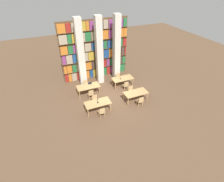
% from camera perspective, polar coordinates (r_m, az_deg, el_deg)
% --- Properties ---
extents(ground_plane, '(40.00, 40.00, 0.00)m').
position_cam_1_polar(ground_plane, '(14.75, -0.19, -2.00)').
color(ground_plane, brown).
extents(bookshelf_bank, '(6.40, 0.35, 5.50)m').
position_cam_1_polar(bookshelf_bank, '(16.70, -5.49, 12.93)').
color(bookshelf_bank, brown).
rests_on(bookshelf_bank, ground_plane).
extents(pillar_left, '(0.56, 0.56, 6.00)m').
position_cam_1_polar(pillar_left, '(15.16, -10.19, 11.56)').
color(pillar_left, beige).
rests_on(pillar_left, ground_plane).
extents(pillar_center, '(0.56, 0.56, 6.00)m').
position_cam_1_polar(pillar_center, '(15.55, -4.19, 12.61)').
color(pillar_center, beige).
rests_on(pillar_center, ground_plane).
extents(pillar_right, '(0.56, 0.56, 6.00)m').
position_cam_1_polar(pillar_right, '(16.11, 1.50, 13.47)').
color(pillar_right, beige).
rests_on(pillar_right, ground_plane).
extents(reading_table_0, '(1.91, 0.93, 0.78)m').
position_cam_1_polar(reading_table_0, '(12.98, -4.68, -4.10)').
color(reading_table_0, tan).
rests_on(reading_table_0, ground_plane).
extents(chair_0, '(0.42, 0.40, 0.87)m').
position_cam_1_polar(chair_0, '(12.58, -3.38, -6.83)').
color(chair_0, tan).
rests_on(chair_0, ground_plane).
extents(chair_1, '(0.42, 0.40, 0.87)m').
position_cam_1_polar(chair_1, '(13.70, -5.52, -2.99)').
color(chair_1, tan).
rests_on(chair_1, ground_plane).
extents(desk_lamp_0, '(0.14, 0.14, 0.40)m').
position_cam_1_polar(desk_lamp_0, '(12.76, -4.70, -2.87)').
color(desk_lamp_0, black).
rests_on(desk_lamp_0, reading_table_0).
extents(reading_table_1, '(1.91, 0.93, 0.78)m').
position_cam_1_polar(reading_table_1, '(14.12, 7.77, -0.77)').
color(reading_table_1, tan).
rests_on(reading_table_1, ground_plane).
extents(chair_2, '(0.42, 0.40, 0.87)m').
position_cam_1_polar(chair_2, '(13.73, 9.20, -3.19)').
color(chair_2, tan).
rests_on(chair_2, ground_plane).
extents(chair_3, '(0.42, 0.40, 0.87)m').
position_cam_1_polar(chair_3, '(14.77, 6.27, 0.06)').
color(chair_3, tan).
rests_on(chair_3, ground_plane).
extents(reading_table_2, '(1.91, 0.93, 0.78)m').
position_cam_1_polar(reading_table_2, '(14.90, -7.78, 1.32)').
color(reading_table_2, tan).
rests_on(reading_table_2, ground_plane).
extents(chair_4, '(0.42, 0.40, 0.87)m').
position_cam_1_polar(chair_4, '(14.42, -6.92, -0.94)').
color(chair_4, tan).
rests_on(chair_4, ground_plane).
extents(chair_5, '(0.42, 0.40, 0.87)m').
position_cam_1_polar(chair_5, '(15.64, -8.52, 2.00)').
color(chair_5, tan).
rests_on(chair_5, ground_plane).
extents(laptop, '(0.32, 0.22, 0.21)m').
position_cam_1_polar(laptop, '(15.11, -7.27, 2.42)').
color(laptop, silver).
rests_on(laptop, reading_table_2).
extents(reading_table_3, '(1.91, 0.93, 0.78)m').
position_cam_1_polar(reading_table_3, '(15.93, 3.49, 3.93)').
color(reading_table_3, tan).
rests_on(reading_table_3, ground_plane).
extents(chair_6, '(0.42, 0.40, 0.87)m').
position_cam_1_polar(chair_6, '(15.45, 4.50, 1.88)').
color(chair_6, tan).
rests_on(chair_6, ground_plane).
extents(chair_7, '(0.42, 0.40, 0.87)m').
position_cam_1_polar(chair_7, '(16.60, 2.19, 4.45)').
color(chair_7, tan).
rests_on(chair_7, ground_plane).
extents(desk_lamp_1, '(0.14, 0.14, 0.50)m').
position_cam_1_polar(desk_lamp_1, '(15.60, 2.78, 5.03)').
color(desk_lamp_1, black).
rests_on(desk_lamp_1, reading_table_3).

